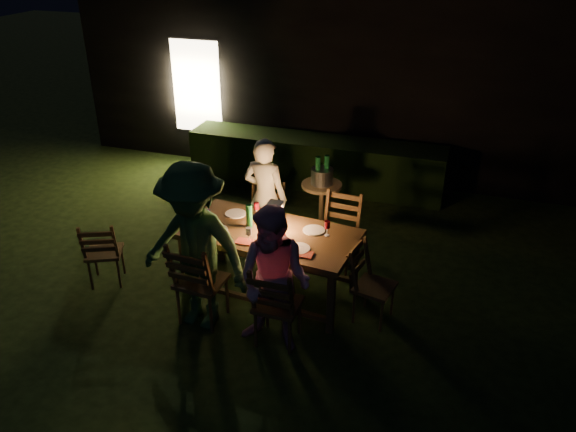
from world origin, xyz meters
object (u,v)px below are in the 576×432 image
(chair_far_left, at_px, (264,233))
(bottle_bucket_a, at_px, (318,174))
(chair_near_left, at_px, (202,295))
(ice_bucket, at_px, (322,176))
(chair_far_right, at_px, (337,248))
(chair_spare, at_px, (106,263))
(person_opp_right, at_px, (274,281))
(bottle_table, at_px, (249,216))
(chair_end, at_px, (372,297))
(lantern, at_px, (275,218))
(person_house_side, at_px, (265,198))
(dining_table, at_px, (269,238))
(bottle_bucket_b, at_px, (326,172))
(chair_near_right, at_px, (277,318))
(person_opp_left, at_px, (195,248))

(chair_far_left, bearing_deg, bottle_bucket_a, -125.55)
(chair_near_left, bearing_deg, ice_bucket, 76.74)
(chair_near_left, xyz_separation_m, chair_far_right, (1.15, 1.44, -0.01))
(chair_spare, bearing_deg, bottle_bucket_a, 19.39)
(person_opp_right, distance_m, bottle_table, 1.09)
(chair_far_left, relative_size, bottle_table, 3.53)
(chair_end, distance_m, bottle_bucket_a, 2.11)
(chair_spare, relative_size, lantern, 2.59)
(chair_far_right, distance_m, person_house_side, 1.11)
(dining_table, height_order, bottle_bucket_b, bottle_bucket_b)
(chair_far_right, bearing_deg, chair_end, 130.19)
(dining_table, height_order, chair_far_right, chair_far_right)
(chair_end, height_order, bottle_bucket_a, bottle_bucket_a)
(lantern, bearing_deg, chair_far_right, 49.64)
(chair_near_left, height_order, chair_near_right, chair_near_left)
(chair_far_left, xyz_separation_m, person_opp_right, (0.74, -1.67, 0.49))
(chair_far_left, height_order, person_opp_right, person_opp_right)
(ice_bucket, bearing_deg, chair_near_right, -85.25)
(person_house_side, bearing_deg, chair_end, 154.05)
(chair_end, distance_m, lantern, 1.37)
(chair_far_right, bearing_deg, bottle_bucket_a, -55.34)
(person_opp_left, distance_m, lantern, 1.00)
(person_opp_right, relative_size, ice_bucket, 5.23)
(bottle_bucket_a, bearing_deg, bottle_table, -103.56)
(chair_end, relative_size, chair_spare, 1.01)
(chair_far_right, bearing_deg, chair_far_left, -1.30)
(chair_spare, bearing_deg, lantern, -11.31)
(dining_table, relative_size, ice_bucket, 6.85)
(lantern, distance_m, bottle_table, 0.30)
(chair_near_right, height_order, chair_spare, chair_near_right)
(dining_table, xyz_separation_m, chair_far_right, (0.62, 0.71, -0.43))
(chair_far_left, xyz_separation_m, bottle_bucket_a, (0.50, 0.76, 0.61))
(chair_near_right, bearing_deg, bottle_bucket_b, 93.32)
(lantern, height_order, ice_bucket, lantern)
(person_opp_left, distance_m, bottle_table, 0.84)
(person_house_side, xyz_separation_m, person_opp_right, (0.73, -1.72, -0.01))
(person_opp_right, distance_m, ice_bucket, 2.48)
(chair_spare, bearing_deg, chair_end, -19.06)
(dining_table, distance_m, chair_near_left, 0.98)
(chair_far_right, bearing_deg, dining_table, 53.18)
(dining_table, distance_m, chair_end, 1.31)
(chair_spare, xyz_separation_m, ice_bucket, (2.12, 2.03, 0.58))
(chair_far_left, bearing_deg, lantern, 117.09)
(bottle_bucket_b, bearing_deg, chair_far_right, -66.81)
(chair_far_right, height_order, chair_end, chair_far_right)
(chair_spare, distance_m, person_opp_left, 1.60)
(chair_near_left, distance_m, person_house_side, 1.66)
(bottle_table, bearing_deg, chair_far_left, 99.10)
(chair_near_right, bearing_deg, bottle_bucket_a, 95.83)
(chair_far_left, xyz_separation_m, bottle_bucket_b, (0.60, 0.84, 0.61))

